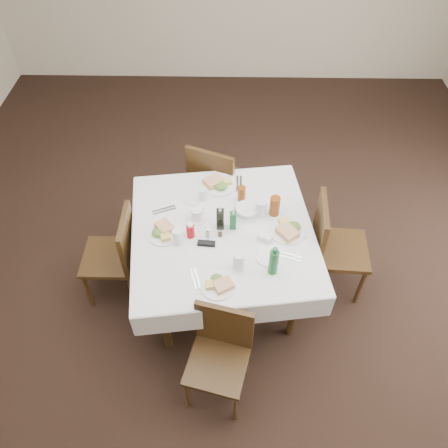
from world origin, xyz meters
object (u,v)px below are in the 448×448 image
dining_table (223,237)px  green_bottle (274,262)px  oil_cruet_dark (220,218)px  coffee_mug (197,215)px  water_n (203,194)px  water_s (239,261)px  chair_east (331,243)px  chair_west (118,252)px  bread_basket (247,211)px  water_w (178,237)px  chair_north (215,180)px  ketchup_bottle (190,230)px  chair_south (221,349)px  oil_cruet_green (233,220)px  water_e (261,209)px

dining_table → green_bottle: green_bottle is taller
oil_cruet_dark → coffee_mug: oil_cruet_dark is taller
water_n → water_s: (0.28, -0.66, 0.01)m
chair_east → water_n: size_ratio=8.19×
dining_table → water_n: 0.38m
chair_west → bread_basket: chair_west is taller
water_w → oil_cruet_dark: oil_cruet_dark is taller
chair_west → water_w: water_w is taller
chair_north → chair_west: size_ratio=1.07×
water_s → water_w: size_ratio=1.10×
chair_north → bread_basket: chair_north is taller
bread_basket → ketchup_bottle: ketchup_bottle is taller
chair_south → bread_basket: 1.04m
chair_east → green_bottle: 0.77m
chair_north → bread_basket: 0.74m
dining_table → coffee_mug: 0.26m
water_s → oil_cruet_green: size_ratio=0.71×
chair_south → chair_east: chair_east is taller
dining_table → chair_south: 0.83m
chair_south → oil_cruet_green: oil_cruet_green is taller
coffee_mug → chair_north: bearing=81.0°
dining_table → chair_east: chair_east is taller
chair_south → oil_cruet_dark: bearing=91.4°
coffee_mug → water_e: bearing=5.4°
chair_north → green_bottle: size_ratio=3.71×
chair_east → water_s: 0.91m
green_bottle → coffee_mug: bearing=138.3°
ketchup_bottle → oil_cruet_dark: bearing=22.6°
chair_east → water_w: (-1.18, -0.21, 0.30)m
chair_north → oil_cruet_dark: size_ratio=4.12×
chair_north → water_w: (-0.24, -0.93, 0.30)m
water_e → chair_west: bearing=-171.6°
coffee_mug → chair_south: bearing=-78.0°
water_n → green_bottle: bearing=-53.5°
chair_west → bread_basket: (1.01, 0.18, 0.30)m
chair_south → water_w: bearing=115.4°
chair_north → water_n: (-0.08, -0.49, 0.29)m
dining_table → water_s: water_s is taller
dining_table → green_bottle: (0.35, -0.37, 0.19)m
water_e → coffee_mug: 0.48m
oil_cruet_green → green_bottle: size_ratio=0.79×
chair_north → water_w: bearing=-104.2°
oil_cruet_dark → chair_north: bearing=94.8°
water_e → ketchup_bottle: size_ratio=1.12×
chair_north → oil_cruet_green: (0.16, -0.78, 0.32)m
chair_south → chair_west: 1.15m
water_s → water_w: (-0.44, 0.21, -0.01)m
oil_cruet_green → ketchup_bottle: 0.32m
bread_basket → chair_east: bearing=-7.0°
chair_west → oil_cruet_dark: bearing=2.7°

